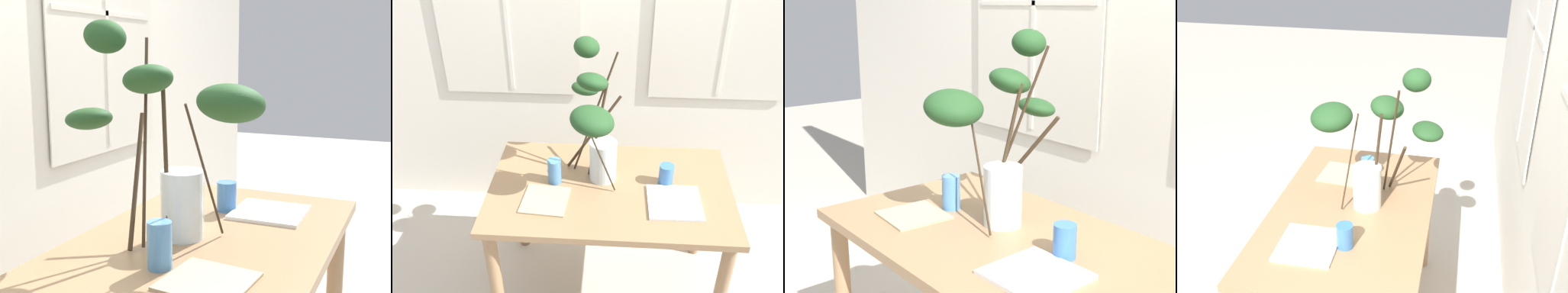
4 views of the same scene
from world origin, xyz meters
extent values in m
plane|color=#B7AD9E|center=(0.00, 0.00, 0.00)|extent=(14.00, 14.00, 0.00)
cube|color=silver|center=(0.00, 0.90, 1.38)|extent=(5.21, 0.12, 2.77)
cube|color=#93704C|center=(0.00, 0.00, 0.75)|extent=(1.24, 0.78, 0.04)
cylinder|color=#93704C|center=(-0.56, -0.33, 0.37)|extent=(0.07, 0.07, 0.74)
cylinder|color=#93704C|center=(-0.56, 0.33, 0.37)|extent=(0.07, 0.07, 0.74)
cylinder|color=#93704C|center=(0.56, 0.33, 0.37)|extent=(0.07, 0.07, 0.74)
cylinder|color=silver|center=(-0.04, 0.07, 0.88)|extent=(0.14, 0.14, 0.22)
cylinder|color=silver|center=(-0.04, 0.07, 0.81)|extent=(0.13, 0.13, 0.07)
cylinder|color=#382819|center=(-0.10, 0.21, 0.97)|extent=(0.29, 0.13, 0.39)
ellipsoid|color=#1E421E|center=(-0.15, 0.34, 1.16)|extent=(0.20, 0.20, 0.11)
cylinder|color=#382819|center=(-0.07, 0.11, 1.03)|extent=(0.10, 0.08, 0.51)
ellipsoid|color=#1E421E|center=(-0.10, 0.16, 1.28)|extent=(0.23, 0.23, 0.13)
cylinder|color=#382819|center=(-0.09, 0.18, 1.10)|extent=(0.22, 0.11, 0.63)
ellipsoid|color=#1E421E|center=(-0.14, 0.28, 1.41)|extent=(0.19, 0.18, 0.14)
cylinder|color=#382819|center=(-0.07, -0.02, 1.00)|extent=(0.19, 0.06, 0.44)
ellipsoid|color=#1E421E|center=(-0.09, -0.11, 1.22)|extent=(0.26, 0.25, 0.15)
cylinder|color=#4C84BC|center=(-0.29, 0.02, 0.84)|extent=(0.07, 0.07, 0.14)
cylinder|color=#386BAD|center=(0.29, 0.04, 0.83)|extent=(0.07, 0.07, 0.11)
cube|color=tan|center=(-0.32, -0.14, 0.78)|extent=(0.24, 0.24, 0.01)
cube|color=white|center=(0.32, -0.12, 0.78)|extent=(0.26, 0.26, 0.01)
camera|label=1|loc=(-1.46, -0.62, 1.36)|focal=46.81mm
camera|label=2|loc=(0.01, -1.83, 2.21)|focal=41.30mm
camera|label=3|loc=(1.36, -1.18, 1.56)|focal=50.83mm
camera|label=4|loc=(1.85, 0.49, 2.09)|focal=42.72mm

